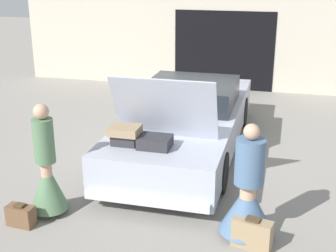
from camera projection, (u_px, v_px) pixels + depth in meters
name	position (u px, v px, depth m)	size (l,w,h in m)	color
ground_plane	(187.00, 149.00, 9.11)	(40.00, 40.00, 0.00)	gray
garage_wall_back	(224.00, 40.00, 13.10)	(12.00, 0.14, 2.80)	beige
car	(187.00, 121.00, 8.93)	(1.96, 5.40, 1.85)	#B2B7C6
person_left	(47.00, 175.00, 6.62)	(0.55, 0.55, 1.65)	tan
person_right	(247.00, 198.00, 6.07)	(0.72, 0.72, 1.57)	tan
suitcase_beside_left_person	(21.00, 216.00, 6.43)	(0.40, 0.23, 0.32)	brown
suitcase_beside_right_person	(252.00, 234.00, 5.93)	(0.53, 0.31, 0.41)	#9E8460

